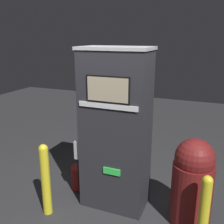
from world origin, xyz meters
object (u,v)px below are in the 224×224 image
object	(u,v)px
gas_pump	(115,131)
trash_bin	(192,182)
squeegee_bucket	(81,177)
safety_bollard_far	(204,211)
safety_bollard	(45,178)

from	to	relation	value
gas_pump	trash_bin	bearing A→B (deg)	-1.08
trash_bin	squeegee_bucket	bearing A→B (deg)	174.44
safety_bollard_far	squeegee_bucket	distance (m)	1.96
gas_pump	squeegee_bucket	bearing A→B (deg)	167.34
gas_pump	trash_bin	xyz separation A→B (m)	(1.04, -0.02, -0.52)
gas_pump	squeegee_bucket	distance (m)	1.13
gas_pump	squeegee_bucket	size ratio (longest dim) A/B	2.74
trash_bin	safety_bollard	bearing A→B (deg)	-163.06
safety_bollard	squeegee_bucket	size ratio (longest dim) A/B	1.25
safety_bollard_far	squeegee_bucket	bearing A→B (deg)	162.93
gas_pump	safety_bollard_far	xyz separation A→B (m)	(1.21, -0.42, -0.62)
trash_bin	squeegee_bucket	size ratio (longest dim) A/B	1.42
squeegee_bucket	gas_pump	bearing A→B (deg)	-12.66
safety_bollard	gas_pump	bearing A→B (deg)	36.74
trash_bin	safety_bollard_far	xyz separation A→B (m)	(0.17, -0.40, -0.10)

